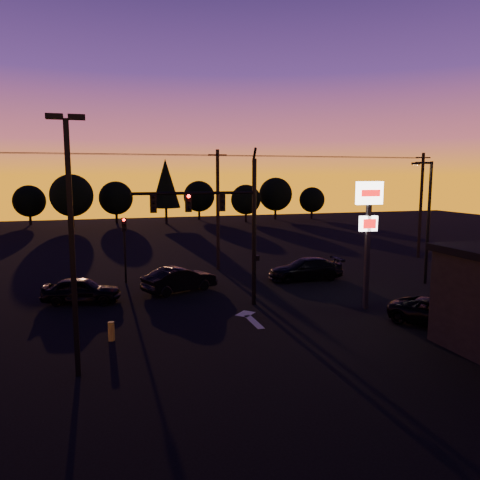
% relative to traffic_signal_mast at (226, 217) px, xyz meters
% --- Properties ---
extents(ground, '(120.00, 120.00, 0.00)m').
position_rel_traffic_signal_mast_xyz_m(ground, '(0.10, -3.99, -4.94)').
color(ground, black).
rests_on(ground, ground).
extents(lane_arrow, '(1.20, 3.10, 0.01)m').
position_rel_traffic_signal_mast_xyz_m(lane_arrow, '(0.60, -2.33, -4.93)').
color(lane_arrow, beige).
rests_on(lane_arrow, ground).
extents(traffic_signal_mast, '(6.79, 0.52, 8.58)m').
position_rel_traffic_signal_mast_xyz_m(traffic_signal_mast, '(0.00, 0.00, 0.00)').
color(traffic_signal_mast, black).
rests_on(traffic_signal_mast, ground).
extents(secondary_signal, '(0.30, 0.31, 4.35)m').
position_rel_traffic_signal_mast_xyz_m(secondary_signal, '(-4.90, 7.49, -2.07)').
color(secondary_signal, black).
rests_on(secondary_signal, ground).
extents(parking_lot_light, '(1.25, 0.30, 9.14)m').
position_rel_traffic_signal_mast_xyz_m(parking_lot_light, '(-7.40, -6.99, 0.33)').
color(parking_lot_light, black).
rests_on(parking_lot_light, ground).
extents(pylon_sign, '(1.50, 0.28, 6.80)m').
position_rel_traffic_signal_mast_xyz_m(pylon_sign, '(7.10, -2.49, -0.02)').
color(pylon_sign, black).
rests_on(pylon_sign, ground).
extents(streetlight, '(1.55, 0.35, 8.00)m').
position_rel_traffic_signal_mast_xyz_m(streetlight, '(14.01, 1.51, -0.52)').
color(streetlight, black).
rests_on(streetlight, ground).
extents(utility_pole_1, '(1.40, 0.26, 9.00)m').
position_rel_traffic_signal_mast_xyz_m(utility_pole_1, '(2.10, 10.01, -0.34)').
color(utility_pole_1, black).
rests_on(utility_pole_1, ground).
extents(utility_pole_2, '(1.40, 0.26, 9.00)m').
position_rel_traffic_signal_mast_xyz_m(utility_pole_2, '(20.10, 10.01, -0.34)').
color(utility_pole_2, black).
rests_on(utility_pole_2, ground).
extents(power_wires, '(36.00, 1.22, 0.07)m').
position_rel_traffic_signal_mast_xyz_m(power_wires, '(2.10, 10.01, 3.63)').
color(power_wires, black).
rests_on(power_wires, ground).
extents(bollard, '(0.28, 0.28, 0.83)m').
position_rel_traffic_signal_mast_xyz_m(bollard, '(-6.15, -3.66, -4.52)').
color(bollard, '#A99522').
rests_on(bollard, ground).
extents(tree_1, '(4.54, 4.54, 5.71)m').
position_rel_traffic_signal_mast_xyz_m(tree_1, '(-15.90, 49.01, -1.50)').
color(tree_1, black).
rests_on(tree_1, ground).
extents(tree_2, '(5.77, 5.78, 7.26)m').
position_rel_traffic_signal_mast_xyz_m(tree_2, '(-9.90, 44.01, -0.57)').
color(tree_2, black).
rests_on(tree_2, ground).
extents(tree_3, '(4.95, 4.95, 6.22)m').
position_rel_traffic_signal_mast_xyz_m(tree_3, '(-3.90, 48.01, -1.19)').
color(tree_3, black).
rests_on(tree_3, ground).
extents(tree_4, '(4.18, 4.18, 9.50)m').
position_rel_traffic_signal_mast_xyz_m(tree_4, '(3.10, 45.01, 0.99)').
color(tree_4, black).
rests_on(tree_4, ground).
extents(tree_5, '(4.95, 4.95, 6.22)m').
position_rel_traffic_signal_mast_xyz_m(tree_5, '(9.10, 50.01, -1.19)').
color(tree_5, black).
rests_on(tree_5, ground).
extents(tree_6, '(4.54, 4.54, 5.71)m').
position_rel_traffic_signal_mast_xyz_m(tree_6, '(15.10, 44.01, -1.50)').
color(tree_6, black).
rests_on(tree_6, ground).
extents(tree_7, '(5.36, 5.36, 6.74)m').
position_rel_traffic_signal_mast_xyz_m(tree_7, '(21.10, 47.01, -0.88)').
color(tree_7, black).
rests_on(tree_7, ground).
extents(tree_8, '(4.12, 4.12, 5.19)m').
position_rel_traffic_signal_mast_xyz_m(tree_8, '(27.10, 46.01, -1.82)').
color(tree_8, black).
rests_on(tree_8, ground).
extents(car_left, '(4.55, 2.68, 1.45)m').
position_rel_traffic_signal_mast_xyz_m(car_left, '(-7.55, 3.12, -4.21)').
color(car_left, black).
rests_on(car_left, ground).
extents(car_mid, '(4.88, 3.26, 1.52)m').
position_rel_traffic_signal_mast_xyz_m(car_mid, '(-1.84, 4.08, -4.18)').
color(car_mid, black).
rests_on(car_mid, ground).
extents(car_right, '(5.22, 2.34, 1.49)m').
position_rel_traffic_signal_mast_xyz_m(car_right, '(6.97, 4.87, -4.19)').
color(car_right, black).
rests_on(car_right, ground).
extents(suv_parked, '(4.25, 5.03, 1.28)m').
position_rel_traffic_signal_mast_xyz_m(suv_parked, '(8.80, -6.18, -4.30)').
color(suv_parked, black).
rests_on(suv_parked, ground).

